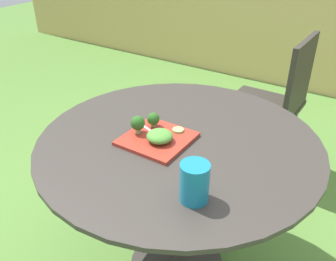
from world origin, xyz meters
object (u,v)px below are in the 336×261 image
Objects in this scene: drinking_glass at (194,184)px; fork at (152,132)px; patio_chair at (278,97)px; salad_plate at (157,139)px.

drinking_glass is 0.39m from fork.
drinking_glass is at bearing -35.98° from fork.
patio_chair reaches higher than fork.
fork is (-0.03, 0.02, 0.01)m from salad_plate.
salad_plate is 1.92× the size of drinking_glass.
patio_chair is 1.13m from salad_plate.
patio_chair is 1.12m from fork.
drinking_glass is at bearing -37.16° from salad_plate.
salad_plate is at bearing 142.84° from drinking_glass.
patio_chair is at bearing 96.36° from drinking_glass.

